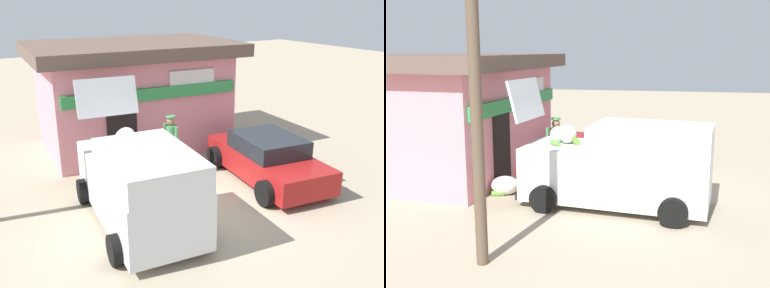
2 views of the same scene
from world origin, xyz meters
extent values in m
plane|color=tan|center=(0.00, 0.00, 0.00)|extent=(60.00, 60.00, 0.00)
cube|color=pink|center=(0.50, 5.25, 1.53)|extent=(5.96, 4.06, 3.06)
cube|color=green|center=(0.35, 3.38, 2.14)|extent=(5.40, 0.55, 0.36)
cube|color=black|center=(-0.67, 3.49, 1.00)|extent=(0.90, 0.13, 2.00)
cube|color=white|center=(1.60, 3.30, 2.45)|extent=(1.50, 0.18, 0.60)
cube|color=brown|center=(0.50, 5.25, 3.25)|extent=(6.82, 4.91, 0.40)
cube|color=silver|center=(-1.67, 0.33, 0.78)|extent=(2.20, 4.38, 1.22)
cube|color=silver|center=(-1.76, -0.47, 1.67)|extent=(1.96, 2.78, 0.56)
cube|color=black|center=(-1.90, -1.72, 1.64)|extent=(1.49, 0.24, 0.42)
cube|color=silver|center=(-1.43, 2.54, 2.42)|extent=(1.60, 0.46, 0.97)
ellipsoid|color=silver|center=(-1.39, 1.55, 1.61)|extent=(0.52, 0.43, 0.43)
ellipsoid|color=silver|center=(-1.26, 1.82, 1.58)|extent=(0.45, 0.37, 0.37)
cylinder|color=#68A647|center=(-1.74, 1.76, 1.45)|extent=(0.29, 0.31, 0.13)
cylinder|color=#6DAD3C|center=(-1.07, 1.58, 1.46)|extent=(0.31, 0.28, 0.15)
cylinder|color=#57A03C|center=(-1.15, 1.77, 1.47)|extent=(0.19, 0.29, 0.15)
cylinder|color=#5F912F|center=(-1.47, 1.32, 1.47)|extent=(0.30, 0.24, 0.15)
cube|color=black|center=(-1.44, 2.47, 0.25)|extent=(1.66, 0.26, 0.16)
cube|color=red|center=(-2.12, 2.55, 0.84)|extent=(0.15, 0.07, 0.20)
cube|color=red|center=(-0.76, 2.40, 0.84)|extent=(0.15, 0.07, 0.20)
cylinder|color=black|center=(-2.77, -0.99, 0.31)|extent=(0.29, 0.64, 0.62)
cylinder|color=black|center=(-0.89, -1.20, 0.31)|extent=(0.29, 0.64, 0.62)
cylinder|color=black|center=(-2.46, 1.86, 0.31)|extent=(0.29, 0.64, 0.62)
cylinder|color=black|center=(-0.58, 1.65, 0.31)|extent=(0.29, 0.64, 0.62)
cube|color=maroon|center=(2.36, 0.58, 0.50)|extent=(2.24, 4.16, 0.63)
cube|color=#1E2328|center=(2.36, 0.58, 1.04)|extent=(1.76, 2.09, 0.46)
cylinder|color=black|center=(1.25, -0.63, 0.33)|extent=(0.31, 0.68, 0.65)
cylinder|color=black|center=(3.10, -0.89, 0.33)|extent=(0.31, 0.68, 0.65)
cylinder|color=black|center=(1.62, 2.04, 0.33)|extent=(0.31, 0.68, 0.65)
cylinder|color=black|center=(3.46, 1.78, 0.33)|extent=(0.31, 0.68, 0.65)
cylinder|color=#4C4C51|center=(0.29, 2.10, 0.43)|extent=(0.15, 0.15, 0.86)
cylinder|color=#4C4C51|center=(0.23, 2.43, 0.43)|extent=(0.15, 0.15, 0.86)
cylinder|color=#4C9959|center=(0.26, 2.26, 1.16)|extent=(0.40, 0.40, 0.61)
sphere|color=#8C6647|center=(0.26, 2.26, 1.59)|extent=(0.23, 0.23, 0.23)
cylinder|color=#4C9959|center=(0.26, 2.26, 1.72)|extent=(0.26, 0.26, 0.05)
cylinder|color=#4C9959|center=(0.31, 2.03, 1.18)|extent=(0.09, 0.09, 0.58)
cylinder|color=#4C9959|center=(0.22, 2.50, 1.18)|extent=(0.09, 0.09, 0.58)
cylinder|color=#726047|center=(-0.85, 1.93, 0.41)|extent=(0.15, 0.15, 0.82)
cylinder|color=#726047|center=(-0.87, 2.26, 0.41)|extent=(0.15, 0.15, 0.82)
cylinder|color=gold|center=(-1.09, 2.08, 1.00)|extent=(0.69, 0.39, 0.63)
sphere|color=#8C6647|center=(-1.41, 2.06, 1.25)|extent=(0.22, 0.22, 0.22)
cylinder|color=gold|center=(-1.31, 1.82, 0.90)|extent=(0.09, 0.09, 0.55)
cylinder|color=gold|center=(-1.34, 2.30, 0.90)|extent=(0.09, 0.09, 0.55)
ellipsoid|color=silver|center=(-1.36, 3.17, 0.23)|extent=(0.68, 0.81, 0.47)
cylinder|color=olive|center=(-1.48, 3.29, 0.07)|extent=(0.22, 0.26, 0.14)
cylinder|color=olive|center=(-1.26, 3.05, 0.07)|extent=(0.29, 0.24, 0.14)
cylinder|color=#62AB3A|center=(-1.54, 3.30, 0.06)|extent=(0.20, 0.34, 0.12)
cylinder|color=#589530|center=(-1.17, 3.23, 0.05)|extent=(0.22, 0.27, 0.10)
cylinder|color=olive|center=(-1.24, 3.50, 0.06)|extent=(0.30, 0.23, 0.12)
cylinder|color=silver|center=(2.33, 2.99, 0.15)|extent=(0.30, 0.30, 0.31)
cylinder|color=brown|center=(-5.16, 2.15, 2.23)|extent=(0.20, 0.20, 4.46)
camera|label=1|loc=(-5.26, -7.80, 4.91)|focal=40.46mm
camera|label=2|loc=(-12.12, -1.01, 3.58)|focal=44.02mm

